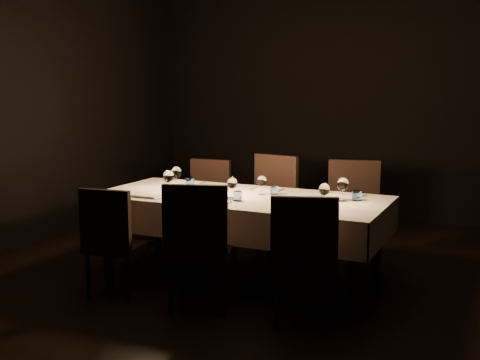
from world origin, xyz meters
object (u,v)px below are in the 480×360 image
at_px(dining_table, 240,204).
at_px(chair_near_right, 303,254).
at_px(chair_far_left, 206,200).
at_px(chair_far_center, 269,203).
at_px(chair_near_left, 113,237).
at_px(chair_near_center, 198,242).
at_px(chair_far_right, 353,210).

xyz_separation_m(dining_table, chair_near_right, (0.84, -0.73, -0.16)).
bearing_deg(dining_table, chair_far_left, 132.92).
distance_m(dining_table, chair_near_right, 1.13).
relative_size(dining_table, chair_far_center, 2.46).
relative_size(chair_near_left, chair_near_center, 0.91).
xyz_separation_m(dining_table, chair_far_left, (-0.79, 0.84, -0.17)).
distance_m(chair_near_left, chair_near_center, 0.78).
relative_size(dining_table, chair_far_right, 2.49).
height_order(chair_near_right, chair_far_left, chair_near_right).
xyz_separation_m(dining_table, chair_far_center, (-0.04, 0.75, -0.13)).
relative_size(chair_near_center, chair_near_right, 1.04).
xyz_separation_m(chair_near_center, chair_far_center, (-0.07, 1.56, 0.01)).
height_order(chair_far_left, chair_far_right, chair_far_right).
height_order(chair_near_left, chair_far_center, chair_far_center).
xyz_separation_m(chair_near_right, chair_far_left, (-1.62, 1.58, -0.02)).
relative_size(chair_near_left, chair_far_right, 0.90).
distance_m(chair_near_center, chair_far_left, 1.84).
bearing_deg(chair_far_right, chair_near_right, -101.44).
xyz_separation_m(chair_near_center, chair_far_left, (-0.82, 1.65, -0.03)).
height_order(chair_near_center, chair_near_right, chair_near_center).
xyz_separation_m(chair_near_left, chair_near_center, (0.78, 0.02, 0.04)).
bearing_deg(chair_far_right, chair_far_center, 170.33).
xyz_separation_m(chair_far_center, chair_far_right, (0.83, 0.05, -0.01)).
distance_m(chair_near_right, chair_far_left, 2.27).
bearing_deg(chair_near_center, chair_far_center, -106.11).
bearing_deg(chair_far_right, chair_near_center, -128.47).
bearing_deg(chair_near_center, chair_far_right, -134.06).
relative_size(dining_table, chair_near_right, 2.61).
height_order(chair_near_center, chair_far_left, chair_near_center).
bearing_deg(chair_near_right, dining_table, -61.24).
distance_m(chair_near_left, chair_near_right, 1.59).
bearing_deg(chair_far_left, dining_table, -51.05).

